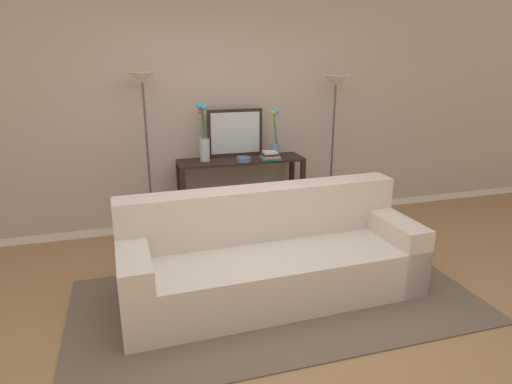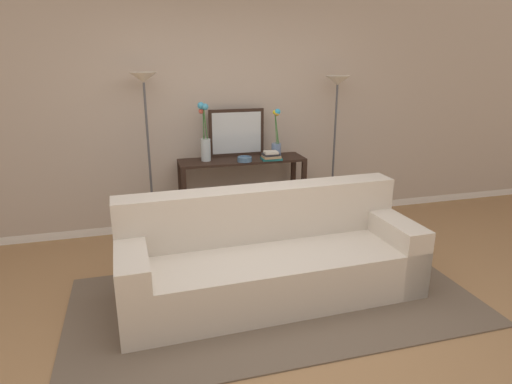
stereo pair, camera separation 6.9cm
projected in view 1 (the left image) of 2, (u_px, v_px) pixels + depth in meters
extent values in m
cube|color=#9E754C|center=(277.00, 335.00, 3.27)|extent=(16.00, 16.00, 0.02)
cube|color=white|center=(214.00, 219.00, 5.42)|extent=(12.00, 0.15, 0.09)
cube|color=#B7A899|center=(210.00, 110.00, 5.02)|extent=(12.00, 0.14, 2.54)
cube|color=brown|center=(277.00, 301.00, 3.68)|extent=(3.31, 1.66, 0.01)
cube|color=beige|center=(273.00, 273.00, 3.71)|extent=(2.50, 0.95, 0.42)
cube|color=beige|center=(261.00, 212.00, 3.86)|extent=(2.48, 0.33, 0.46)
cube|color=beige|center=(135.00, 285.00, 3.35)|extent=(0.27, 0.89, 0.60)
cube|color=beige|center=(389.00, 246.00, 4.02)|extent=(0.27, 0.89, 0.60)
cube|color=black|center=(241.00, 160.00, 4.92)|extent=(1.40, 0.40, 0.03)
cube|color=black|center=(242.00, 219.00, 5.12)|extent=(1.29, 0.34, 0.01)
cube|color=black|center=(184.00, 207.00, 4.70)|extent=(0.05, 0.05, 0.83)
cube|color=black|center=(302.00, 196.00, 5.07)|extent=(0.05, 0.05, 0.83)
cube|color=black|center=(180.00, 198.00, 5.02)|extent=(0.05, 0.05, 0.83)
cube|color=black|center=(291.00, 188.00, 5.39)|extent=(0.05, 0.05, 0.83)
cylinder|color=#4C4C51|center=(154.00, 240.00, 4.88)|extent=(0.26, 0.26, 0.02)
cylinder|color=#4C4C51|center=(149.00, 165.00, 4.62)|extent=(0.02, 0.02, 1.68)
cone|color=silver|center=(142.00, 77.00, 4.36)|extent=(0.28, 0.28, 0.10)
cylinder|color=#4C4C51|center=(329.00, 220.00, 5.45)|extent=(0.26, 0.26, 0.02)
cylinder|color=#4C4C51|center=(332.00, 155.00, 5.21)|extent=(0.02, 0.02, 1.62)
cone|color=silver|center=(336.00, 80.00, 4.95)|extent=(0.28, 0.28, 0.10)
cube|color=black|center=(235.00, 133.00, 4.98)|extent=(0.63, 0.02, 0.53)
cube|color=silver|center=(235.00, 133.00, 4.97)|extent=(0.56, 0.01, 0.46)
cylinder|color=silver|center=(205.00, 150.00, 4.78)|extent=(0.11, 0.11, 0.24)
cylinder|color=#3D7538|center=(204.00, 123.00, 4.68)|extent=(0.04, 0.01, 0.34)
sphere|color=#45A1C8|center=(204.00, 107.00, 4.61)|extent=(0.07, 0.07, 0.07)
cylinder|color=#3D7538|center=(202.00, 122.00, 4.69)|extent=(0.01, 0.04, 0.35)
sphere|color=#43AAD6|center=(200.00, 106.00, 4.63)|extent=(0.07, 0.07, 0.07)
cylinder|color=#3D7538|center=(203.00, 125.00, 4.71)|extent=(0.03, 0.02, 0.29)
sphere|color=#426AD2|center=(201.00, 111.00, 4.68)|extent=(0.05, 0.05, 0.05)
cylinder|color=#3D7538|center=(202.00, 125.00, 4.70)|extent=(0.01, 0.03, 0.29)
sphere|color=#CD5444|center=(200.00, 111.00, 4.66)|extent=(0.06, 0.06, 0.06)
cylinder|color=#3D7538|center=(205.00, 123.00, 4.69)|extent=(0.04, 0.02, 0.34)
sphere|color=#EA4493|center=(205.00, 108.00, 4.62)|extent=(0.05, 0.05, 0.05)
cylinder|color=#6B84AD|center=(275.00, 150.00, 5.00)|extent=(0.11, 0.11, 0.15)
cylinder|color=#3D7538|center=(275.00, 128.00, 4.91)|extent=(0.04, 0.02, 0.34)
sphere|color=gold|center=(276.00, 113.00, 4.84)|extent=(0.06, 0.06, 0.06)
cylinder|color=#3D7538|center=(276.00, 128.00, 4.91)|extent=(0.05, 0.01, 0.36)
sphere|color=#33B0E6|center=(276.00, 112.00, 4.84)|extent=(0.06, 0.06, 0.06)
cylinder|color=#3D7538|center=(274.00, 128.00, 4.91)|extent=(0.03, 0.03, 0.35)
sphere|color=yellow|center=(274.00, 112.00, 4.85)|extent=(0.05, 0.05, 0.05)
cylinder|color=#4C7093|center=(244.00, 160.00, 4.79)|extent=(0.16, 0.16, 0.04)
torus|color=#4C7093|center=(244.00, 157.00, 4.78)|extent=(0.16, 0.16, 0.01)
cube|color=#1E7075|center=(270.00, 159.00, 4.87)|extent=(0.23, 0.17, 0.02)
cube|color=tan|center=(270.00, 157.00, 4.85)|extent=(0.19, 0.15, 0.02)
cube|color=#2D2D33|center=(270.00, 154.00, 4.86)|extent=(0.18, 0.15, 0.03)
cube|color=silver|center=(270.00, 152.00, 4.84)|extent=(0.15, 0.13, 0.02)
cube|color=maroon|center=(195.00, 232.00, 5.00)|extent=(0.06, 0.17, 0.10)
cube|color=slate|center=(199.00, 231.00, 5.02)|extent=(0.03, 0.13, 0.11)
cube|color=navy|center=(203.00, 230.00, 5.03)|extent=(0.06, 0.15, 0.12)
cube|color=#BC3328|center=(208.00, 230.00, 5.05)|extent=(0.06, 0.17, 0.10)
cube|color=#1E7075|center=(213.00, 229.00, 5.06)|extent=(0.04, 0.15, 0.11)
cube|color=#2D2D33|center=(217.00, 230.00, 5.07)|extent=(0.04, 0.13, 0.10)
cube|color=gold|center=(222.00, 228.00, 5.08)|extent=(0.05, 0.15, 0.12)
cube|color=#236033|center=(226.00, 228.00, 5.10)|extent=(0.04, 0.14, 0.12)
cube|color=silver|center=(229.00, 228.00, 5.11)|extent=(0.03, 0.15, 0.10)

